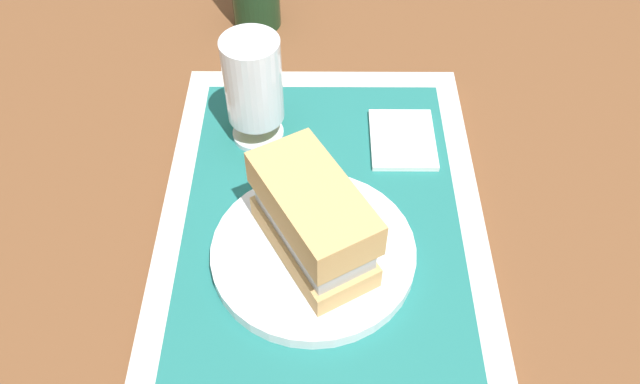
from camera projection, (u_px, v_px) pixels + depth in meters
The scene contains 7 objects.
ground_plane at pixel (320, 224), 0.65m from camera, with size 3.00×3.00×0.00m, color brown.
tray at pixel (320, 218), 0.64m from camera, with size 0.44×0.32×0.02m, color silver.
placemat at pixel (320, 211), 0.64m from camera, with size 0.38×0.27×0.00m, color #1E6B66.
plate at pixel (311, 252), 0.59m from camera, with size 0.19×0.19×0.01m, color white.
sandwich at pixel (309, 216), 0.56m from camera, with size 0.14×0.12×0.08m.
beer_glass at pixel (252, 86), 0.65m from camera, with size 0.06×0.06×0.12m.
napkin_folded at pixel (401, 139), 0.70m from camera, with size 0.09×0.07×0.01m, color white.
Camera 1 is at (-0.40, -0.00, 0.52)m, focal length 35.91 mm.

